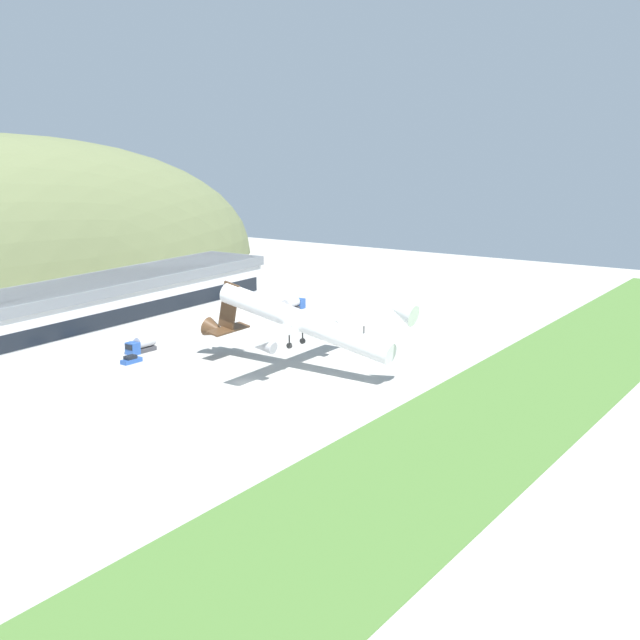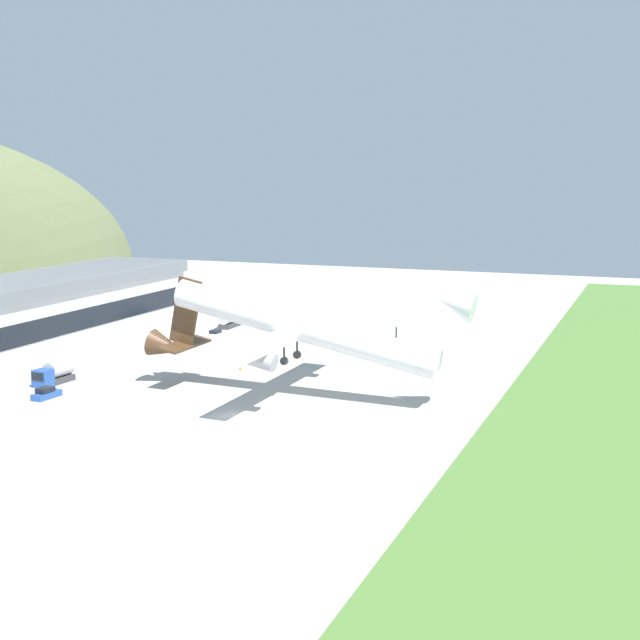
# 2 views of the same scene
# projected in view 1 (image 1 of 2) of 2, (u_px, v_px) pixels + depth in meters

# --- Properties ---
(ground_plane) EXTENTS (346.60, 346.60, 0.00)m
(ground_plane) POSITION_uv_depth(u_px,v_px,m) (245.00, 383.00, 162.61)
(ground_plane) COLOR #ADAAA3
(grass_strip_foreground) EXTENTS (311.94, 30.14, 0.08)m
(grass_strip_foreground) POSITION_uv_depth(u_px,v_px,m) (476.00, 427.00, 138.46)
(grass_strip_foreground) COLOR #4C7533
(grass_strip_foreground) RESTS_ON ground_plane
(terminal_building) EXTENTS (102.57, 17.71, 12.69)m
(terminal_building) POSITION_uv_depth(u_px,v_px,m) (93.00, 306.00, 196.05)
(terminal_building) COLOR silver
(terminal_building) RESTS_ON ground_plane
(cargo_airplane) EXTENTS (34.65, 47.62, 13.32)m
(cargo_airplane) POSITION_uv_depth(u_px,v_px,m) (299.00, 323.00, 168.29)
(cargo_airplane) COLOR white
(service_car_0) EXTENTS (4.45, 2.03, 1.56)m
(service_car_0) POSITION_uv_depth(u_px,v_px,m) (131.00, 360.00, 176.08)
(service_car_0) COLOR #264C99
(service_car_0) RESTS_ON ground_plane
(service_car_1) EXTENTS (4.17, 1.90, 1.43)m
(service_car_1) POSITION_uv_depth(u_px,v_px,m) (275.00, 317.00, 215.55)
(service_car_1) COLOR silver
(service_car_1) RESTS_ON ground_plane
(fuel_truck) EXTENTS (7.92, 2.72, 3.28)m
(fuel_truck) POSITION_uv_depth(u_px,v_px,m) (293.00, 304.00, 226.19)
(fuel_truck) COLOR #264C99
(fuel_truck) RESTS_ON ground_plane
(box_truck) EXTENTS (6.77, 2.96, 3.30)m
(box_truck) POSITION_uv_depth(u_px,v_px,m) (141.00, 345.00, 184.26)
(box_truck) COLOR #264C99
(box_truck) RESTS_ON ground_plane
(traffic_cone_0) EXTENTS (0.52, 0.52, 0.58)m
(traffic_cone_0) POSITION_uv_depth(u_px,v_px,m) (275.00, 346.00, 188.21)
(traffic_cone_0) COLOR orange
(traffic_cone_0) RESTS_ON ground_plane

